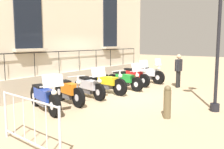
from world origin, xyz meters
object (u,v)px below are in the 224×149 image
Objects in this scene: motorcycle_orange at (69,92)px; motorcycle_green at (125,80)px; motorcycle_yellow at (107,83)px; bollard at (167,102)px; pedestrian_standing at (178,69)px; motorcycle_blue at (44,97)px; motorcycle_white at (149,75)px; motorcycle_silver at (89,87)px; crowd_barrier at (29,122)px; motorcycle_red at (134,77)px.

motorcycle_green is at bearing 88.12° from motorcycle_orange.
bollard is at bearing -27.72° from motorcycle_yellow.
motorcycle_yellow is 3.61m from pedestrian_standing.
motorcycle_white is at bearing 89.22° from motorcycle_blue.
motorcycle_blue is at bearing -90.78° from motorcycle_white.
motorcycle_silver is at bearing -94.60° from motorcycle_green.
crowd_barrier is at bearing -89.06° from pedestrian_standing.
motorcycle_red is at bearing 91.30° from motorcycle_blue.
motorcycle_red reaches higher than bollard.
pedestrian_standing is at bearing 20.22° from motorcycle_red.
motorcycle_green is at bearing 88.98° from motorcycle_blue.
motorcycle_silver is at bearing 92.55° from motorcycle_blue.
pedestrian_standing is at bearing 70.18° from motorcycle_orange.
pedestrian_standing is (1.77, -0.42, 0.44)m from motorcycle_white.
motorcycle_blue reaches higher than bollard.
motorcycle_blue is 2.84m from crowd_barrier.
crowd_barrier is at bearing -73.48° from motorcycle_green.
pedestrian_standing reaches higher than motorcycle_blue.
motorcycle_white is 6.20m from bollard.
bollard is at bearing -72.48° from pedestrian_standing.
motorcycle_green reaches higher than motorcycle_orange.
bollard is at bearing -11.80° from motorcycle_silver.
motorcycle_orange is at bearing -86.58° from motorcycle_silver.
pedestrian_standing reaches higher than motorcycle_yellow.
motorcycle_blue is 6.62m from pedestrian_standing.
motorcycle_green reaches higher than motorcycle_yellow.
motorcycle_yellow is (-0.03, 2.22, 0.01)m from motorcycle_orange.
motorcycle_blue is 4.45m from motorcycle_green.
motorcycle_orange is 1.14m from motorcycle_silver.
motorcycle_yellow is at bearing 152.28° from bollard.
motorcycle_orange is at bearing 91.64° from motorcycle_blue.
motorcycle_white is at bearing 102.25° from crowd_barrier.
motorcycle_blue is at bearing -88.70° from motorcycle_red.
motorcycle_red reaches higher than motorcycle_yellow.
crowd_barrier is (1.92, -6.46, 0.13)m from motorcycle_green.
motorcycle_silver is 0.98× the size of motorcycle_white.
motorcycle_orange is at bearing 123.14° from crowd_barrier.
crowd_barrier is (2.12, -7.61, 0.13)m from motorcycle_red.
motorcycle_white is 0.98× the size of crowd_barrier.
motorcycle_yellow is at bearing 111.09° from crowd_barrier.
motorcycle_white is at bearing 166.62° from pedestrian_standing.
motorcycle_green reaches higher than crowd_barrier.
motorcycle_yellow is at bearing 91.00° from motorcycle_blue.
motorcycle_yellow is 1.04× the size of motorcycle_red.
motorcycle_green reaches higher than motorcycle_blue.
motorcycle_blue is 1.01× the size of motorcycle_green.
motorcycle_blue is 1.08× the size of motorcycle_white.
motorcycle_orange reaches higher than bollard.
motorcycle_white reaches higher than crowd_barrier.
motorcycle_orange is at bearing -88.79° from motorcycle_red.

